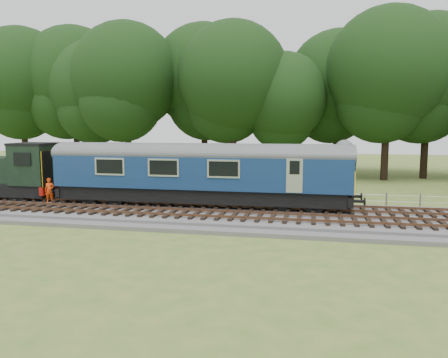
# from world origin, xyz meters

# --- Properties ---
(ground) EXTENTS (120.00, 120.00, 0.00)m
(ground) POSITION_xyz_m (0.00, 0.00, 0.00)
(ground) COLOR #496C27
(ground) RESTS_ON ground
(ballast) EXTENTS (70.00, 7.00, 0.35)m
(ballast) POSITION_xyz_m (0.00, 0.00, 0.17)
(ballast) COLOR #4C4C4F
(ballast) RESTS_ON ground
(track_north) EXTENTS (67.20, 2.40, 0.21)m
(track_north) POSITION_xyz_m (0.00, 1.40, 0.42)
(track_north) COLOR black
(track_north) RESTS_ON ballast
(track_south) EXTENTS (67.20, 2.40, 0.21)m
(track_south) POSITION_xyz_m (0.00, -1.60, 0.42)
(track_south) COLOR black
(track_south) RESTS_ON ballast
(fence) EXTENTS (64.00, 0.12, 1.00)m
(fence) POSITION_xyz_m (0.00, 4.50, 0.00)
(fence) COLOR #6B6054
(fence) RESTS_ON ground
(tree_line) EXTENTS (70.00, 8.00, 18.00)m
(tree_line) POSITION_xyz_m (0.00, 22.00, 0.00)
(tree_line) COLOR black
(tree_line) RESTS_ON ground
(dmu_railcar) EXTENTS (18.05, 2.86, 3.88)m
(dmu_railcar) POSITION_xyz_m (-3.36, 1.40, 2.61)
(dmu_railcar) COLOR black
(dmu_railcar) RESTS_ON ground
(shunter_loco) EXTENTS (8.92, 2.60, 3.38)m
(shunter_loco) POSITION_xyz_m (-17.29, 1.40, 1.97)
(shunter_loco) COLOR black
(shunter_loco) RESTS_ON ground
(worker) EXTENTS (0.67, 0.57, 1.56)m
(worker) POSITION_xyz_m (-12.93, 0.34, 1.13)
(worker) COLOR #FF440D
(worker) RESTS_ON ballast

